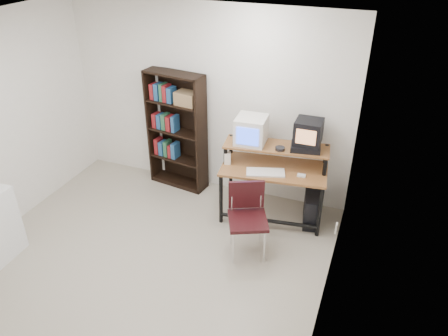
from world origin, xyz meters
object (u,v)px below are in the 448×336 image
(computer_desk, at_px, (274,169))
(bookshelf, at_px, (177,129))
(school_chair, at_px, (247,212))
(crt_tv, at_px, (308,132))
(pc_tower, at_px, (312,208))
(crt_monitor, at_px, (251,130))

(computer_desk, bearing_deg, bookshelf, 160.48)
(computer_desk, bearing_deg, school_chair, -104.61)
(crt_tv, height_order, pc_tower, crt_tv)
(pc_tower, bearing_deg, bookshelf, 161.35)
(pc_tower, xyz_separation_m, bookshelf, (-2.03, 0.28, 0.67))
(computer_desk, xyz_separation_m, crt_monitor, (-0.35, 0.08, 0.45))
(bookshelf, bearing_deg, pc_tower, 0.09)
(school_chair, relative_size, bookshelf, 0.51)
(crt_monitor, height_order, bookshelf, bookshelf)
(computer_desk, height_order, crt_monitor, crt_monitor)
(pc_tower, height_order, bookshelf, bookshelf)
(crt_monitor, distance_m, crt_tv, 0.71)
(school_chair, bearing_deg, computer_desk, 58.45)
(pc_tower, bearing_deg, computer_desk, 172.26)
(computer_desk, bearing_deg, pc_tower, -4.89)
(crt_tv, xyz_separation_m, bookshelf, (-1.86, 0.13, -0.32))
(computer_desk, distance_m, crt_tv, 0.64)
(computer_desk, relative_size, pc_tower, 3.10)
(crt_monitor, height_order, pc_tower, crt_monitor)
(crt_monitor, bearing_deg, pc_tower, -7.46)
(crt_tv, bearing_deg, crt_monitor, -172.94)
(computer_desk, height_order, crt_tv, crt_tv)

